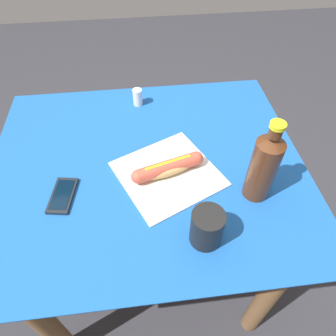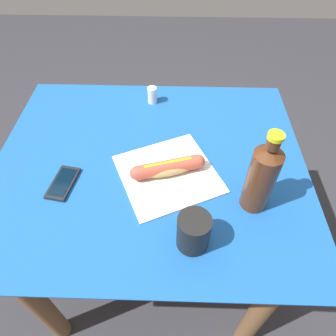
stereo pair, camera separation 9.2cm
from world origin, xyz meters
TOP-DOWN VIEW (x-y plane):
  - ground_plane at (0.00, 0.00)m, footprint 6.00×6.00m
  - dining_table at (0.00, 0.00)m, footprint 1.00×0.86m
  - paper_wrapper at (0.06, -0.05)m, footprint 0.37×0.37m
  - hot_dog at (0.06, -0.05)m, footprint 0.23×0.10m
  - cell_phone at (-0.25, -0.10)m, footprint 0.08×0.14m
  - soda_bottle at (0.31, -0.15)m, footprint 0.08×0.08m
  - drinking_cup at (0.13, -0.28)m, footprint 0.08×0.08m
  - salt_shaker at (-0.01, 0.32)m, footprint 0.04×0.04m

SIDE VIEW (x-z plane):
  - ground_plane at x=0.00m, z-range 0.00..0.00m
  - dining_table at x=0.00m, z-range 0.23..0.98m
  - paper_wrapper at x=0.06m, z-range 0.75..0.76m
  - cell_phone at x=-0.25m, z-range 0.75..0.76m
  - hot_dog at x=0.06m, z-range 0.76..0.81m
  - salt_shaker at x=-0.01m, z-range 0.75..0.81m
  - drinking_cup at x=0.13m, z-range 0.75..0.86m
  - soda_bottle at x=0.31m, z-range 0.73..1.00m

